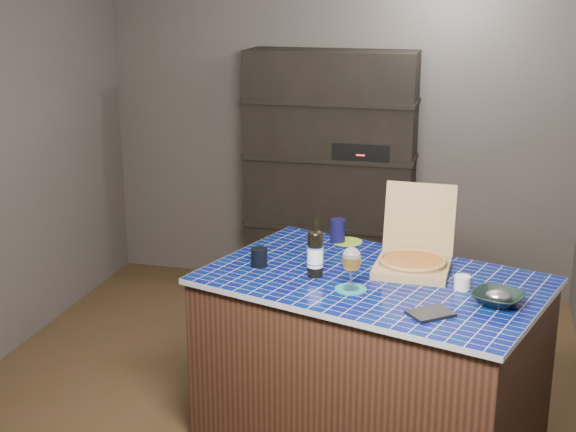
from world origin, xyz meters
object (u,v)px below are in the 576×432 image
(pizza_box, at_px, (413,259))
(dvd_case, at_px, (430,313))
(wine_glass, at_px, (351,261))
(kitchen_island, at_px, (371,360))
(bowl, at_px, (498,298))
(mead_bottle, at_px, (315,252))

(pizza_box, bearing_deg, dvd_case, -74.65)
(wine_glass, xyz_separation_m, dvd_case, (0.38, -0.21, -0.14))
(kitchen_island, distance_m, bowl, 0.77)
(dvd_case, bearing_deg, kitchen_island, 178.68)
(wine_glass, bearing_deg, mead_bottle, 144.98)
(pizza_box, bearing_deg, wine_glass, -124.50)
(kitchen_island, height_order, pizza_box, pizza_box)
(wine_glass, relative_size, bowl, 0.92)
(kitchen_island, bearing_deg, bowl, -0.45)
(kitchen_island, distance_m, mead_bottle, 0.63)
(wine_glass, bearing_deg, kitchen_island, 66.05)
(dvd_case, xyz_separation_m, bowl, (0.28, 0.20, 0.02))
(kitchen_island, xyz_separation_m, mead_bottle, (-0.28, -0.04, 0.56))
(mead_bottle, distance_m, dvd_case, 0.69)
(mead_bottle, height_order, dvd_case, mead_bottle)
(mead_bottle, height_order, wine_glass, mead_bottle)
(bowl, bearing_deg, wine_glass, 179.14)
(mead_bottle, bearing_deg, kitchen_island, 8.17)
(kitchen_island, bearing_deg, wine_glass, -96.19)
(wine_glass, bearing_deg, pizza_box, 53.48)
(pizza_box, relative_size, wine_glass, 2.21)
(kitchen_island, distance_m, pizza_box, 0.55)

